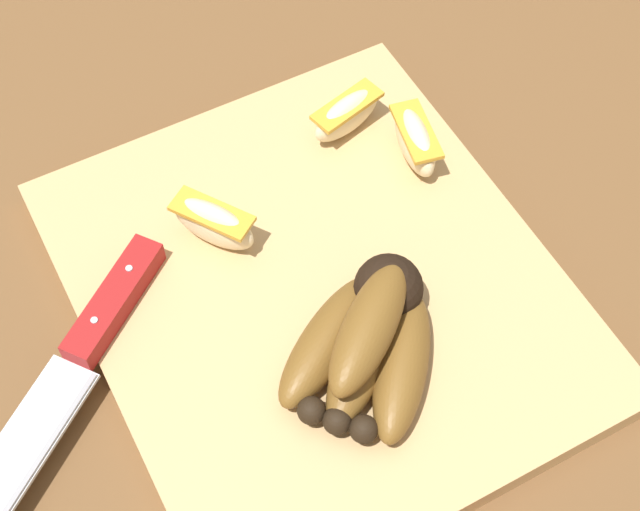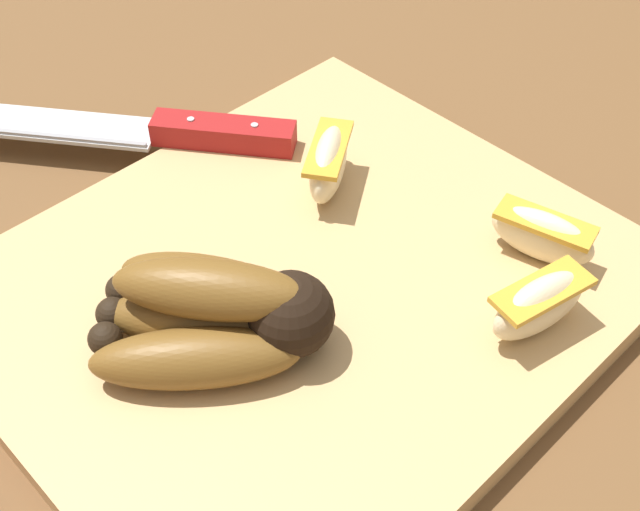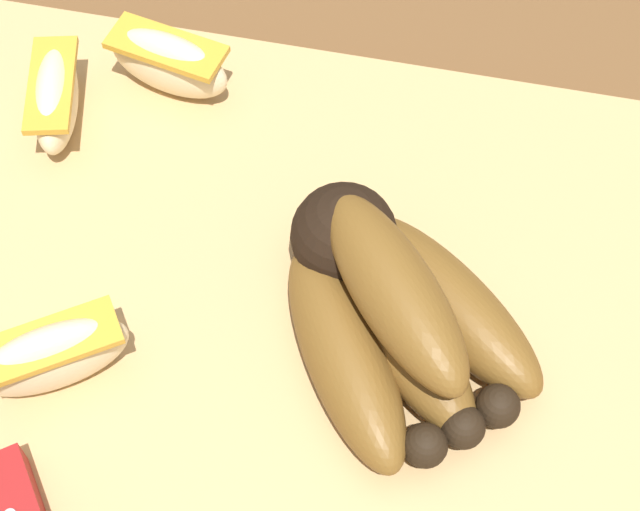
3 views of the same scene
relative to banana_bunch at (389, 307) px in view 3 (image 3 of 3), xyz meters
The scene contains 6 objects.
ground_plane 0.07m from the banana_bunch, 162.67° to the right, with size 6.00×6.00×0.00m, color brown.
cutting_board 0.07m from the banana_bunch, behind, with size 0.37×0.32×0.02m, color tan.
banana_bunch is the anchor object (origin of this frame).
apple_wedge_near 0.14m from the banana_bunch, 159.15° to the right, with size 0.07×0.05×0.04m.
apple_wedge_middle 0.17m from the banana_bunch, 138.65° to the left, with size 0.07×0.03×0.04m.
apple_wedge_far 0.20m from the banana_bunch, 155.04° to the left, with size 0.04×0.07×0.03m.
Camera 3 is at (0.07, -0.20, 0.43)m, focal length 58.79 mm.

